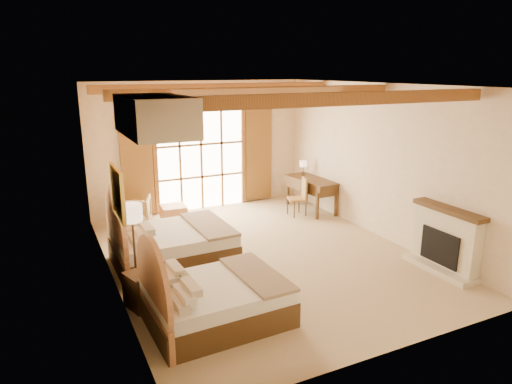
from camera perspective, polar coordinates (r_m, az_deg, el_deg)
floor at (r=8.88m, az=0.76°, el=-7.87°), size 7.00×7.00×0.00m
wall_back at (r=11.57m, az=-7.01°, el=5.72°), size 5.50×0.00×5.50m
wall_left at (r=7.60m, az=-18.09°, el=0.13°), size 0.00×7.00×7.00m
wall_right at (r=9.90m, az=15.22°, el=3.71°), size 0.00×7.00×7.00m
ceiling at (r=8.18m, az=0.84°, el=13.24°), size 7.00×7.00×0.00m
ceiling_beams at (r=8.18m, az=0.83°, el=12.40°), size 5.39×4.60×0.18m
french_doors at (r=11.57m, az=-6.86°, el=3.96°), size 3.95×0.08×2.60m
fireplace at (r=8.72m, az=22.53°, el=-5.91°), size 0.46×1.40×1.16m
painting at (r=6.85m, az=-16.91°, el=-0.07°), size 0.06×0.95×0.75m
canopy_valance at (r=5.48m, az=-12.56°, el=9.35°), size 0.70×1.40×0.45m
bed_near at (r=6.56m, az=-6.10°, el=-13.10°), size 1.94×1.50×1.24m
bed_far at (r=8.50m, az=-11.35°, el=-6.25°), size 2.11×1.64×1.37m
nightstand at (r=7.19m, az=-13.89°, el=-11.74°), size 0.57×0.57×0.54m
floor_lamp at (r=7.16m, az=-15.23°, el=-3.22°), size 0.32×0.32×1.50m
armchair at (r=10.72m, az=-15.07°, el=-2.36°), size 0.94×0.95×0.68m
ottoman at (r=10.80m, az=-10.26°, el=-2.73°), size 0.60×0.60×0.41m
desk at (r=11.58m, az=6.91°, el=-0.17°), size 0.77×1.56×0.81m
desk_chair at (r=11.18m, az=5.22°, el=-1.46°), size 0.53×0.52×0.93m
desk_lamp at (r=11.82m, az=5.93°, el=3.47°), size 0.19×0.19×0.37m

